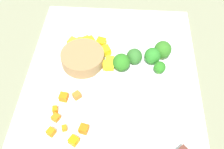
{
  "coord_description": "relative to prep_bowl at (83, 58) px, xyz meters",
  "views": [
    {
      "loc": [
        0.36,
        0.02,
        0.49
      ],
      "look_at": [
        0.0,
        0.0,
        0.02
      ],
      "focal_mm": 41.81,
      "sensor_mm": 36.0,
      "label": 1
    }
  ],
  "objects": [
    {
      "name": "ground_plane",
      "position": [
        0.04,
        0.07,
        -0.03
      ],
      "size": [
        4.0,
        4.0,
        0.0
      ],
      "primitive_type": "plane",
      "color": "gray"
    },
    {
      "name": "cutting_board",
      "position": [
        0.04,
        0.07,
        -0.02
      ],
      "size": [
        0.49,
        0.39,
        0.01
      ],
      "primitive_type": "cube",
      "color": "white",
      "rests_on": "ground_plane"
    },
    {
      "name": "prep_bowl",
      "position": [
        0.0,
        0.0,
        0.0
      ],
      "size": [
        0.1,
        0.1,
        0.03
      ],
      "primitive_type": "cylinder",
      "color": "#967147",
      "rests_on": "cutting_board"
    },
    {
      "name": "chef_knife",
      "position": [
        0.18,
        0.19,
        -0.01
      ],
      "size": [
        0.28,
        0.26,
        0.02
      ],
      "rotation": [
        0.0,
        0.0,
        3.89
      ],
      "color": "silver",
      "rests_on": "cutting_board"
    },
    {
      "name": "carrot_dice_0",
      "position": [
        0.15,
        -0.03,
        -0.01
      ],
      "size": [
        0.02,
        0.02,
        0.01
      ],
      "primitive_type": "cube",
      "rotation": [
        0.0,
        0.0,
        2.65
      ],
      "color": "orange",
      "rests_on": "cutting_board"
    },
    {
      "name": "carrot_dice_1",
      "position": [
        0.18,
        0.03,
        -0.01
      ],
      "size": [
        0.02,
        0.02,
        0.01
      ],
      "primitive_type": "cube",
      "rotation": [
        0.0,
        0.0,
        2.9
      ],
      "color": "orange",
      "rests_on": "cutting_board"
    },
    {
      "name": "carrot_dice_2",
      "position": [
        0.17,
        -0.01,
        -0.01
      ],
      "size": [
        0.01,
        0.01,
        0.01
      ],
      "primitive_type": "cube",
      "rotation": [
        0.0,
        0.0,
        0.25
      ],
      "color": "orange",
      "rests_on": "cutting_board"
    },
    {
      "name": "carrot_dice_3",
      "position": [
        0.13,
        -0.04,
        -0.01
      ],
      "size": [
        0.01,
        0.01,
        0.01
      ],
      "primitive_type": "cube",
      "rotation": [
        0.0,
        0.0,
        1.71
      ],
      "color": "orange",
      "rests_on": "cutting_board"
    },
    {
      "name": "carrot_dice_4",
      "position": [
        0.19,
        -0.04,
        -0.01
      ],
      "size": [
        0.02,
        0.02,
        0.01
      ],
      "primitive_type": "cube",
      "rotation": [
        0.0,
        0.0,
        2.63
      ],
      "color": "orange",
      "rests_on": "cutting_board"
    },
    {
      "name": "carrot_dice_5",
      "position": [
        0.2,
        0.01,
        -0.01
      ],
      "size": [
        0.02,
        0.02,
        0.01
      ],
      "primitive_type": "cube",
      "rotation": [
        0.0,
        0.0,
        2.63
      ],
      "color": "orange",
      "rests_on": "cutting_board"
    },
    {
      "name": "carrot_dice_6",
      "position": [
        0.1,
        0.0,
        -0.01
      ],
      "size": [
        0.02,
        0.02,
        0.01
      ],
      "primitive_type": "cube",
      "rotation": [
        0.0,
        0.0,
        2.3
      ],
      "color": "orange",
      "rests_on": "cutting_board"
    },
    {
      "name": "carrot_dice_7",
      "position": [
        0.11,
        -0.03,
        -0.01
      ],
      "size": [
        0.02,
        0.02,
        0.02
      ],
      "primitive_type": "cube",
      "rotation": [
        0.0,
        0.0,
        2.99
      ],
      "color": "orange",
      "rests_on": "cutting_board"
    },
    {
      "name": "pepper_dice_0",
      "position": [
        -0.07,
        0.0,
        -0.01
      ],
      "size": [
        0.02,
        0.02,
        0.01
      ],
      "primitive_type": "cube",
      "rotation": [
        0.0,
        0.0,
        0.61
      ],
      "color": "yellow",
      "rests_on": "cutting_board"
    },
    {
      "name": "pepper_dice_1",
      "position": [
        -0.03,
        0.05,
        -0.01
      ],
      "size": [
        0.03,
        0.03,
        0.02
      ],
      "primitive_type": "cube",
      "rotation": [
        0.0,
        0.0,
        2.06
      ],
      "color": "yellow",
      "rests_on": "cutting_board"
    },
    {
      "name": "pepper_dice_2",
      "position": [
        -0.06,
        0.04,
        -0.01
      ],
      "size": [
        0.03,
        0.03,
        0.02
      ],
      "primitive_type": "cube",
      "rotation": [
        0.0,
        0.0,
        1.3
      ],
      "color": "yellow",
      "rests_on": "cutting_board"
    },
    {
      "name": "pepper_dice_3",
      "position": [
        -0.07,
        -0.02,
        -0.01
      ],
      "size": [
        0.01,
        0.02,
        0.01
      ],
      "primitive_type": "cube",
      "rotation": [
        0.0,
        0.0,
        1.7
      ],
      "color": "yellow",
      "rests_on": "cutting_board"
    },
    {
      "name": "pepper_dice_4",
      "position": [
        -0.06,
        0.01,
        -0.01
      ],
      "size": [
        0.03,
        0.03,
        0.02
      ],
      "primitive_type": "cube",
      "rotation": [
        0.0,
        0.0,
        2.16
      ],
      "color": "yellow",
      "rests_on": "cutting_board"
    },
    {
      "name": "pepper_dice_5",
      "position": [
        0.01,
        0.06,
        -0.01
      ],
      "size": [
        0.02,
        0.03,
        0.02
      ],
      "primitive_type": "cube",
      "rotation": [
        0.0,
        0.0,
        0.08
      ],
      "color": "yellow",
      "rests_on": "cutting_board"
    },
    {
      "name": "pepper_dice_6",
      "position": [
        -0.06,
        -0.03,
        -0.01
      ],
      "size": [
        0.03,
        0.03,
        0.02
      ],
      "primitive_type": "cube",
      "rotation": [
        0.0,
        0.0,
        2.71
      ],
      "color": "yellow",
      "rests_on": "cutting_board"
    },
    {
      "name": "pepper_dice_7",
      "position": [
        -0.0,
        0.06,
        -0.01
      ],
      "size": [
        0.02,
        0.02,
        0.02
      ],
      "primitive_type": "cube",
      "rotation": [
        0.0,
        0.0,
        3.11
      ],
      "color": "yellow",
      "rests_on": "cutting_board"
    },
    {
      "name": "broccoli_floret_0",
      "position": [
        0.02,
        0.18,
        0.0
      ],
      "size": [
        0.03,
        0.03,
        0.03
      ],
      "color": "#80B561",
      "rests_on": "cutting_board"
    },
    {
      "name": "broccoli_floret_1",
      "position": [
        -0.03,
        0.19,
        0.01
      ],
      "size": [
        0.04,
        0.04,
        0.05
      ],
      "color": "#95B95F",
      "rests_on": "cutting_board"
    },
    {
      "name": "broccoli_floret_2",
      "position": [
        -0.01,
        0.12,
        0.01
      ],
      "size": [
        0.04,
        0.04,
        0.04
      ],
      "color": "#80BE54",
      "rests_on": "cutting_board"
    },
    {
      "name": "broccoli_floret_3",
      "position": [
        0.01,
        0.09,
        0.01
      ],
      "size": [
        0.04,
        0.04,
        0.05
      ],
      "color": "#81C35D",
      "rests_on": "cutting_board"
    },
    {
      "name": "broccoli_floret_4",
      "position": [
        -0.01,
        0.16,
        0.01
      ],
      "size": [
        0.04,
        0.04,
        0.04
      ],
      "color": "#94AB68",
      "rests_on": "cutting_board"
    }
  ]
}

